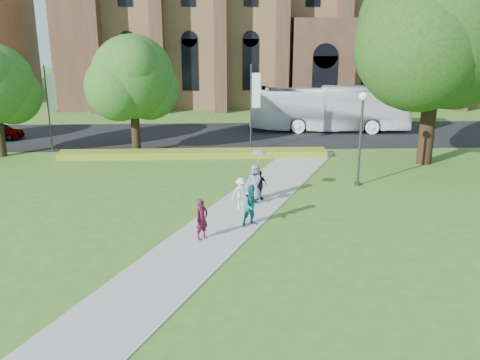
{
  "coord_description": "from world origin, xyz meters",
  "views": [
    {
      "loc": [
        -0.35,
        -21.94,
        9.15
      ],
      "look_at": [
        0.69,
        2.56,
        1.6
      ],
      "focal_mm": 40.0,
      "sensor_mm": 36.0,
      "label": 1
    }
  ],
  "objects_px": {
    "streetlamp": "(361,128)",
    "car_0": "(0,131)",
    "tour_coach": "(328,109)",
    "pedestrian_0": "(202,219)",
    "large_tree": "(437,29)"
  },
  "relations": [
    {
      "from": "tour_coach",
      "to": "car_0",
      "type": "relative_size",
      "value": 3.61
    },
    {
      "from": "car_0",
      "to": "pedestrian_0",
      "type": "bearing_deg",
      "value": -128.88
    },
    {
      "from": "streetlamp",
      "to": "car_0",
      "type": "height_order",
      "value": "streetlamp"
    },
    {
      "from": "streetlamp",
      "to": "tour_coach",
      "type": "bearing_deg",
      "value": 85.05
    },
    {
      "from": "large_tree",
      "to": "car_0",
      "type": "bearing_deg",
      "value": 164.43
    },
    {
      "from": "large_tree",
      "to": "pedestrian_0",
      "type": "relative_size",
      "value": 7.43
    },
    {
      "from": "streetlamp",
      "to": "pedestrian_0",
      "type": "xyz_separation_m",
      "value": [
        -8.57,
        -7.33,
        -2.37
      ]
    },
    {
      "from": "streetlamp",
      "to": "large_tree",
      "type": "bearing_deg",
      "value": 39.29
    },
    {
      "from": "streetlamp",
      "to": "tour_coach",
      "type": "height_order",
      "value": "streetlamp"
    },
    {
      "from": "tour_coach",
      "to": "car_0",
      "type": "bearing_deg",
      "value": 99.98
    },
    {
      "from": "streetlamp",
      "to": "car_0",
      "type": "bearing_deg",
      "value": 152.38
    },
    {
      "from": "car_0",
      "to": "pedestrian_0",
      "type": "distance_m",
      "value": 25.87
    },
    {
      "from": "tour_coach",
      "to": "pedestrian_0",
      "type": "xyz_separation_m",
      "value": [
        -9.86,
        -22.27,
        -0.9
      ]
    },
    {
      "from": "large_tree",
      "to": "pedestrian_0",
      "type": "bearing_deg",
      "value": -139.95
    },
    {
      "from": "car_0",
      "to": "pedestrian_0",
      "type": "relative_size",
      "value": 2.03
    }
  ]
}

